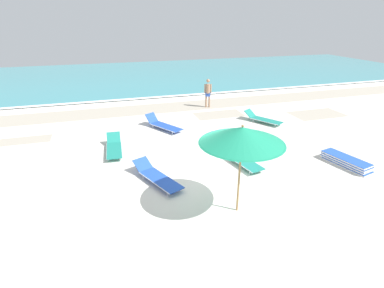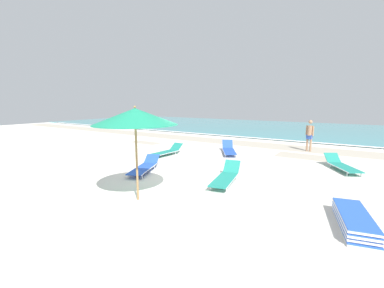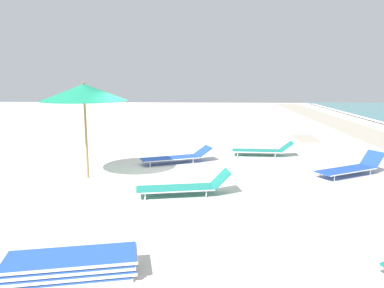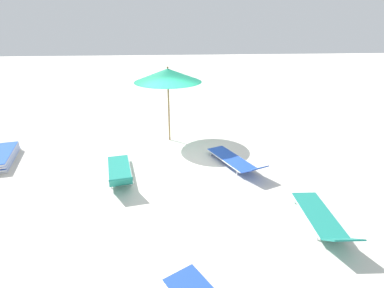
{
  "view_description": "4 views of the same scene",
  "coord_description": "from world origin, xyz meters",
  "px_view_note": "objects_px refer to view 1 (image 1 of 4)",
  "views": [
    {
      "loc": [
        -3.1,
        -8.49,
        5.24
      ],
      "look_at": [
        -0.28,
        0.75,
        1.12
      ],
      "focal_mm": 28.0,
      "sensor_mm": 36.0,
      "label": 1
    },
    {
      "loc": [
        5.39,
        -6.86,
        2.76
      ],
      "look_at": [
        0.04,
        1.38,
        1.14
      ],
      "focal_mm": 24.0,
      "sensor_mm": 36.0,
      "label": 2
    },
    {
      "loc": [
        10.28,
        1.51,
        2.79
      ],
      "look_at": [
        -0.11,
        1.03,
        0.91
      ],
      "focal_mm": 35.0,
      "sensor_mm": 36.0,
      "label": 3
    },
    {
      "loc": [
        0.32,
        8.42,
        4.13
      ],
      "look_at": [
        -0.32,
        0.55,
        0.82
      ],
      "focal_mm": 28.0,
      "sensor_mm": 36.0,
      "label": 4
    }
  ],
  "objects_px": {
    "beach_umbrella": "(242,135)",
    "beachgoer_wading_adult": "(208,91)",
    "sun_lounger_beside_umbrella": "(240,158)",
    "lounger_stack": "(346,161)",
    "sun_lounger_under_umbrella": "(114,147)",
    "sun_lounger_mid_beach_solo": "(263,119)",
    "sun_lounger_near_water_left": "(163,125)",
    "sun_lounger_near_water_right": "(157,176)"
  },
  "relations": [
    {
      "from": "sun_lounger_under_umbrella",
      "to": "sun_lounger_mid_beach_solo",
      "type": "bearing_deg",
      "value": 14.16
    },
    {
      "from": "sun_lounger_under_umbrella",
      "to": "beachgoer_wading_adult",
      "type": "height_order",
      "value": "beachgoer_wading_adult"
    },
    {
      "from": "lounger_stack",
      "to": "sun_lounger_near_water_right",
      "type": "height_order",
      "value": "sun_lounger_near_water_right"
    },
    {
      "from": "beach_umbrella",
      "to": "beachgoer_wading_adult",
      "type": "xyz_separation_m",
      "value": [
        2.86,
        10.51,
        -1.36
      ]
    },
    {
      "from": "sun_lounger_under_umbrella",
      "to": "sun_lounger_near_water_left",
      "type": "height_order",
      "value": "sun_lounger_near_water_left"
    },
    {
      "from": "lounger_stack",
      "to": "sun_lounger_mid_beach_solo",
      "type": "bearing_deg",
      "value": 82.71
    },
    {
      "from": "sun_lounger_mid_beach_solo",
      "to": "beachgoer_wading_adult",
      "type": "relative_size",
      "value": 1.2
    },
    {
      "from": "sun_lounger_near_water_left",
      "to": "beachgoer_wading_adult",
      "type": "xyz_separation_m",
      "value": [
        3.49,
        3.06,
        0.78
      ]
    },
    {
      "from": "beach_umbrella",
      "to": "sun_lounger_under_umbrella",
      "type": "relative_size",
      "value": 1.24
    },
    {
      "from": "sun_lounger_near_water_left",
      "to": "sun_lounger_mid_beach_solo",
      "type": "bearing_deg",
      "value": -36.53
    },
    {
      "from": "sun_lounger_under_umbrella",
      "to": "beachgoer_wading_adult",
      "type": "relative_size",
      "value": 1.21
    },
    {
      "from": "lounger_stack",
      "to": "beachgoer_wading_adult",
      "type": "distance_m",
      "value": 9.42
    },
    {
      "from": "lounger_stack",
      "to": "sun_lounger_mid_beach_solo",
      "type": "height_order",
      "value": "sun_lounger_mid_beach_solo"
    },
    {
      "from": "sun_lounger_beside_umbrella",
      "to": "lounger_stack",
      "type": "bearing_deg",
      "value": -30.97
    },
    {
      "from": "sun_lounger_mid_beach_solo",
      "to": "beach_umbrella",
      "type": "bearing_deg",
      "value": -154.82
    },
    {
      "from": "beach_umbrella",
      "to": "beachgoer_wading_adult",
      "type": "height_order",
      "value": "beach_umbrella"
    },
    {
      "from": "beach_umbrella",
      "to": "sun_lounger_near_water_left",
      "type": "distance_m",
      "value": 7.77
    },
    {
      "from": "sun_lounger_near_water_left",
      "to": "lounger_stack",
      "type": "bearing_deg",
      "value": -76.05
    },
    {
      "from": "sun_lounger_near_water_right",
      "to": "beachgoer_wading_adult",
      "type": "height_order",
      "value": "beachgoer_wading_adult"
    },
    {
      "from": "sun_lounger_beside_umbrella",
      "to": "sun_lounger_near_water_right",
      "type": "bearing_deg",
      "value": 177.01
    },
    {
      "from": "sun_lounger_near_water_left",
      "to": "sun_lounger_mid_beach_solo",
      "type": "distance_m",
      "value": 5.34
    },
    {
      "from": "beach_umbrella",
      "to": "sun_lounger_mid_beach_solo",
      "type": "xyz_separation_m",
      "value": [
        4.68,
        6.85,
        -2.15
      ]
    },
    {
      "from": "lounger_stack",
      "to": "sun_lounger_near_water_left",
      "type": "xyz_separation_m",
      "value": [
        -5.83,
        6.02,
        0.05
      ]
    },
    {
      "from": "lounger_stack",
      "to": "sun_lounger_near_water_left",
      "type": "height_order",
      "value": "sun_lounger_near_water_left"
    },
    {
      "from": "lounger_stack",
      "to": "sun_lounger_near_water_right",
      "type": "distance_m",
      "value": 7.18
    },
    {
      "from": "beachgoer_wading_adult",
      "to": "sun_lounger_beside_umbrella",
      "type": "bearing_deg",
      "value": 97.43
    },
    {
      "from": "sun_lounger_near_water_left",
      "to": "beach_umbrella",
      "type": "bearing_deg",
      "value": -115.27
    },
    {
      "from": "beach_umbrella",
      "to": "sun_lounger_under_umbrella",
      "type": "bearing_deg",
      "value": 121.08
    },
    {
      "from": "sun_lounger_mid_beach_solo",
      "to": "lounger_stack",
      "type": "bearing_deg",
      "value": -115.02
    },
    {
      "from": "beachgoer_wading_adult",
      "to": "sun_lounger_near_water_right",
      "type": "bearing_deg",
      "value": 77.72
    },
    {
      "from": "beach_umbrella",
      "to": "sun_lounger_near_water_right",
      "type": "xyz_separation_m",
      "value": [
        -1.93,
        2.31,
        -2.15
      ]
    },
    {
      "from": "sun_lounger_near_water_left",
      "to": "sun_lounger_under_umbrella",
      "type": "bearing_deg",
      "value": -169.69
    },
    {
      "from": "sun_lounger_beside_umbrella",
      "to": "beachgoer_wading_adult",
      "type": "height_order",
      "value": "beachgoer_wading_adult"
    },
    {
      "from": "sun_lounger_near_water_right",
      "to": "sun_lounger_beside_umbrella",
      "type": "bearing_deg",
      "value": -14.91
    },
    {
      "from": "lounger_stack",
      "to": "sun_lounger_under_umbrella",
      "type": "xyz_separation_m",
      "value": [
        -8.38,
        3.85,
        0.05
      ]
    },
    {
      "from": "sun_lounger_near_water_left",
      "to": "beachgoer_wading_adult",
      "type": "bearing_deg",
      "value": 11.15
    },
    {
      "from": "beach_umbrella",
      "to": "lounger_stack",
      "type": "height_order",
      "value": "beach_umbrella"
    },
    {
      "from": "sun_lounger_near_water_right",
      "to": "beachgoer_wading_adult",
      "type": "bearing_deg",
      "value": 36.69
    },
    {
      "from": "sun_lounger_near_water_right",
      "to": "beachgoer_wading_adult",
      "type": "xyz_separation_m",
      "value": [
        4.79,
        8.19,
        0.8
      ]
    },
    {
      "from": "sun_lounger_near_water_right",
      "to": "sun_lounger_mid_beach_solo",
      "type": "relative_size",
      "value": 1.12
    },
    {
      "from": "sun_lounger_near_water_left",
      "to": "sun_lounger_near_water_right",
      "type": "relative_size",
      "value": 0.94
    },
    {
      "from": "lounger_stack",
      "to": "sun_lounger_under_umbrella",
      "type": "bearing_deg",
      "value": 142.57
    }
  ]
}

